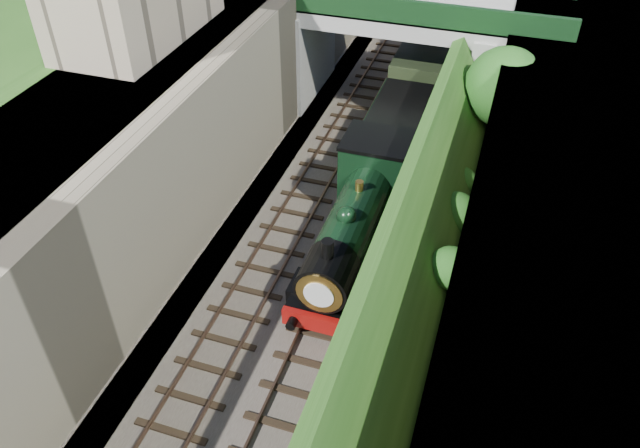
{
  "coord_description": "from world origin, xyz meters",
  "views": [
    {
      "loc": [
        5.93,
        -8.33,
        17.73
      ],
      "look_at": [
        0.0,
        9.67,
        2.24
      ],
      "focal_mm": 35.0,
      "sensor_mm": 36.0,
      "label": 1
    }
  ],
  "objects_px": {
    "road_bridge": "(420,42)",
    "tree": "(507,88)",
    "locomotive": "(357,220)",
    "tender": "(397,136)"
  },
  "relations": [
    {
      "from": "tree",
      "to": "locomotive",
      "type": "height_order",
      "value": "tree"
    },
    {
      "from": "road_bridge",
      "to": "tender",
      "type": "xyz_separation_m",
      "value": [
        0.26,
        -5.85,
        -2.46
      ]
    },
    {
      "from": "road_bridge",
      "to": "tree",
      "type": "height_order",
      "value": "road_bridge"
    },
    {
      "from": "tender",
      "to": "tree",
      "type": "bearing_deg",
      "value": 7.34
    },
    {
      "from": "road_bridge",
      "to": "locomotive",
      "type": "bearing_deg",
      "value": -88.89
    },
    {
      "from": "road_bridge",
      "to": "tree",
      "type": "xyz_separation_m",
      "value": [
        4.97,
        -5.24,
        0.57
      ]
    },
    {
      "from": "road_bridge",
      "to": "tender",
      "type": "distance_m",
      "value": 6.35
    },
    {
      "from": "locomotive",
      "to": "tree",
      "type": "bearing_deg",
      "value": 59.4
    },
    {
      "from": "locomotive",
      "to": "tender",
      "type": "distance_m",
      "value": 7.37
    },
    {
      "from": "tree",
      "to": "locomotive",
      "type": "bearing_deg",
      "value": -120.6
    }
  ]
}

